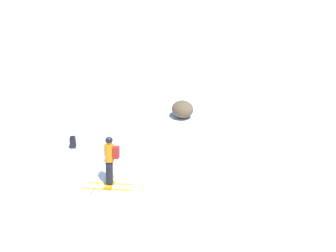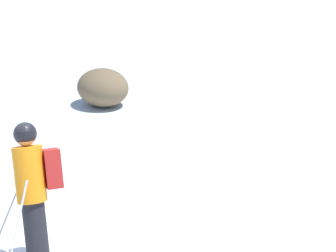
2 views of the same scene
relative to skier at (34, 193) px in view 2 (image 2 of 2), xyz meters
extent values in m
plane|color=white|center=(-0.90, -0.08, -1.00)|extent=(300.00, 300.00, 0.00)
cylinder|color=black|center=(0.12, -0.05, -0.49)|extent=(0.50, 0.35, 0.85)
cylinder|color=orange|center=(-0.06, -0.01, 0.21)|extent=(0.55, 0.44, 0.70)
sphere|color=tan|center=(-0.17, 0.01, 0.62)|extent=(0.32, 0.28, 0.28)
sphere|color=black|center=(-0.18, 0.01, 0.65)|extent=(0.37, 0.32, 0.32)
cube|color=#AD231E|center=(-0.01, 0.24, 0.24)|extent=(0.41, 0.26, 0.50)
cylinder|color=#B7B7BC|center=(-0.38, -0.25, -0.44)|extent=(0.24, 0.50, 1.13)
cylinder|color=#B7B7BC|center=(0.45, -0.43, -0.38)|extent=(0.64, 0.68, 1.25)
ellipsoid|color=brown|center=(-5.76, 3.66, -0.56)|extent=(1.35, 1.15, 0.88)
camera|label=1|loc=(10.30, 0.69, 5.93)|focal=35.00mm
camera|label=2|loc=(5.67, -1.81, 2.74)|focal=60.00mm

